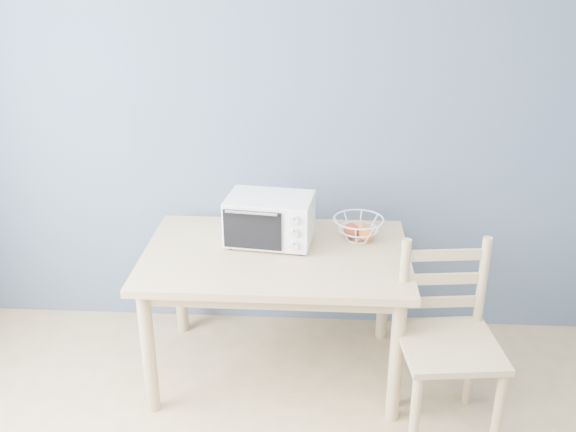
# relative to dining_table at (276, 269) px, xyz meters

# --- Properties ---
(room) EXTENTS (4.01, 4.51, 2.61)m
(room) POSITION_rel_dining_table_xyz_m (-0.06, -1.70, 0.65)
(room) COLOR tan
(room) RESTS_ON ground
(dining_table) EXTENTS (1.40, 0.90, 0.75)m
(dining_table) POSITION_rel_dining_table_xyz_m (0.00, 0.00, 0.00)
(dining_table) COLOR tan
(dining_table) RESTS_ON ground
(toaster_oven) EXTENTS (0.49, 0.37, 0.27)m
(toaster_oven) POSITION_rel_dining_table_xyz_m (-0.06, 0.12, 0.24)
(toaster_oven) COLOR white
(toaster_oven) RESTS_ON dining_table
(fruit_basket) EXTENTS (0.32, 0.32, 0.13)m
(fruit_basket) POSITION_rel_dining_table_xyz_m (0.44, 0.18, 0.17)
(fruit_basket) COLOR white
(fruit_basket) RESTS_ON dining_table
(dining_chair) EXTENTS (0.50, 0.50, 0.97)m
(dining_chair) POSITION_rel_dining_table_xyz_m (0.85, -0.40, -0.17)
(dining_chair) COLOR tan
(dining_chair) RESTS_ON ground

